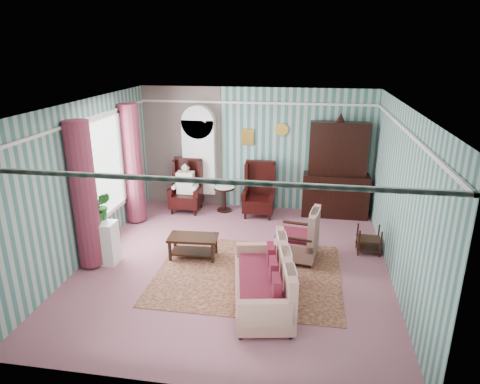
% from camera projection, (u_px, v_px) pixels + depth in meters
% --- Properties ---
extents(floor, '(6.00, 6.00, 0.00)m').
position_uv_depth(floor, '(234.00, 264.00, 7.84)').
color(floor, '#965769').
rests_on(floor, ground).
extents(room_shell, '(5.53, 6.02, 2.91)m').
position_uv_depth(room_shell, '(201.00, 154.00, 7.44)').
color(room_shell, '#3D6F69').
rests_on(room_shell, ground).
extents(bookcase, '(0.80, 0.28, 2.24)m').
position_uv_depth(bookcase, '(200.00, 162.00, 10.33)').
color(bookcase, white).
rests_on(bookcase, floor).
extents(dresser_hutch, '(1.50, 0.56, 2.36)m').
position_uv_depth(dresser_hutch, '(337.00, 167.00, 9.70)').
color(dresser_hutch, black).
rests_on(dresser_hutch, floor).
extents(wingback_left, '(0.76, 0.80, 1.25)m').
position_uv_depth(wingback_left, '(186.00, 186.00, 10.16)').
color(wingback_left, black).
rests_on(wingback_left, floor).
extents(wingback_right, '(0.76, 0.80, 1.25)m').
position_uv_depth(wingback_right, '(259.00, 190.00, 9.90)').
color(wingback_right, black).
rests_on(wingback_right, floor).
extents(seated_woman, '(0.44, 0.40, 1.18)m').
position_uv_depth(seated_woman, '(186.00, 188.00, 10.17)').
color(seated_woman, silver).
rests_on(seated_woman, floor).
extents(round_side_table, '(0.50, 0.50, 0.60)m').
position_uv_depth(round_side_table, '(224.00, 199.00, 10.27)').
color(round_side_table, black).
rests_on(round_side_table, floor).
extents(nest_table, '(0.45, 0.38, 0.54)m').
position_uv_depth(nest_table, '(369.00, 239.00, 8.22)').
color(nest_table, black).
rests_on(nest_table, floor).
extents(plant_stand, '(0.55, 0.35, 0.80)m').
position_uv_depth(plant_stand, '(102.00, 242.00, 7.79)').
color(plant_stand, white).
rests_on(plant_stand, floor).
extents(rug, '(3.20, 2.60, 0.01)m').
position_uv_depth(rug, '(248.00, 274.00, 7.51)').
color(rug, '#48181A').
rests_on(rug, floor).
extents(sofa, '(1.22, 1.99, 0.99)m').
position_uv_depth(sofa, '(262.00, 276.00, 6.48)').
color(sofa, beige).
rests_on(sofa, floor).
extents(floral_armchair, '(0.83, 0.92, 0.97)m').
position_uv_depth(floral_armchair, '(297.00, 235.00, 7.90)').
color(floral_armchair, beige).
rests_on(floral_armchair, floor).
extents(coffee_table, '(0.94, 0.53, 0.43)m').
position_uv_depth(coffee_table, '(193.00, 247.00, 8.04)').
color(coffee_table, black).
rests_on(coffee_table, floor).
extents(potted_plant_a, '(0.45, 0.42, 0.41)m').
position_uv_depth(potted_plant_a, '(92.00, 213.00, 7.53)').
color(potted_plant_a, '#20571B').
rests_on(potted_plant_a, plant_stand).
extents(potted_plant_b, '(0.34, 0.30, 0.52)m').
position_uv_depth(potted_plant_b, '(103.00, 206.00, 7.71)').
color(potted_plant_b, '#254F18').
rests_on(potted_plant_b, plant_stand).
extents(potted_plant_c, '(0.25, 0.25, 0.41)m').
position_uv_depth(potted_plant_c, '(96.00, 211.00, 7.61)').
color(potted_plant_c, '#1D5119').
rests_on(potted_plant_c, plant_stand).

